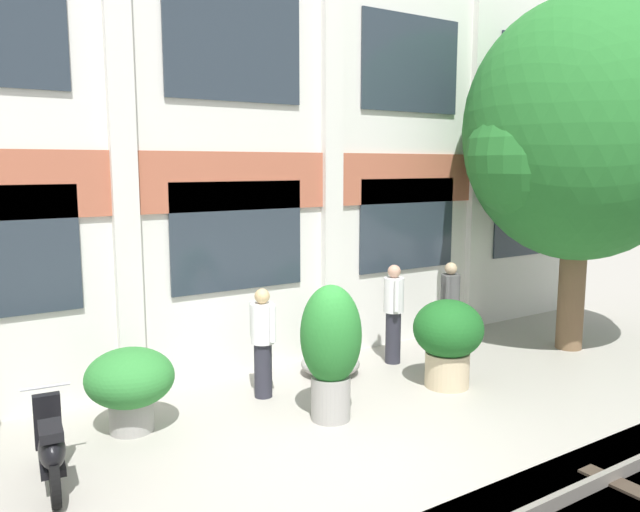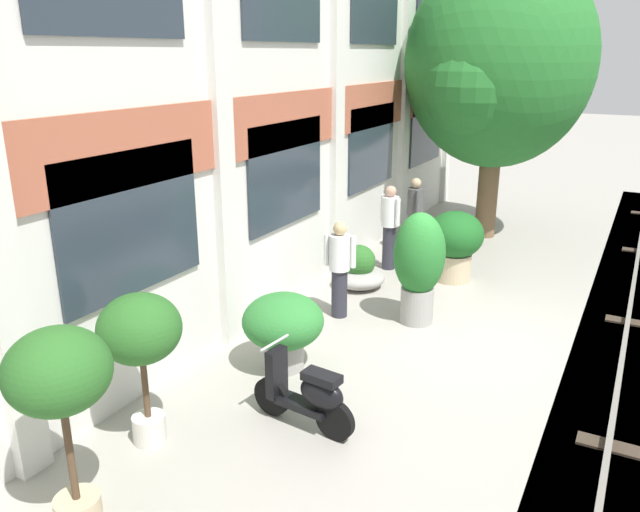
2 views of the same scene
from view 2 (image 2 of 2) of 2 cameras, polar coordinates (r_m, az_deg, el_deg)
The scene contains 13 objects.
ground_plane at distance 9.87m, azimuth 12.73°, elevation -7.21°, with size 80.00×80.00×0.00m, color #9E998E.
apartment_facade at distance 10.29m, azimuth -4.58°, elevation 19.63°, with size 17.82×0.64×8.91m.
broadleaf_tree at distance 14.75m, azimuth 15.99°, elevation 16.28°, with size 4.29×4.09×6.27m.
potted_plant_stone_basin at distance 11.96m, azimuth 12.23°, elevation 1.36°, with size 1.06×1.06×1.34m.
potted_plant_terracotta_small at distance 5.87m, azimuth -22.71°, elevation -10.61°, with size 0.91×0.91×1.95m.
potted_plant_fluted_column at distance 9.87m, azimuth 9.05°, elevation -0.32°, with size 0.81×0.81×1.82m.
potted_plant_wide_bowl at distance 11.50m, azimuth 3.59°, elevation -1.39°, with size 0.95×0.95×0.81m.
potted_plant_glazed_jar at distance 8.49m, azimuth -3.39°, elevation -6.31°, with size 1.11×1.11×1.07m.
potted_plant_low_pan at distance 6.92m, azimuth -16.11°, elevation -7.02°, with size 0.89×0.89×1.75m.
scooter_second_parked at distance 7.28m, azimuth -1.20°, elevation -12.54°, with size 0.50×1.38×0.98m.
resident_by_doorway at distance 12.38m, azimuth 6.39°, elevation 2.86°, with size 0.34×0.48×1.69m.
resident_watching_tracks at distance 13.50m, azimuth 8.65°, elevation 3.90°, with size 0.46×0.34×1.64m.
resident_near_plants at distance 10.05m, azimuth 1.81°, elevation -0.97°, with size 0.34×0.52×1.61m.
Camera 2 is at (-8.68, -2.19, 4.15)m, focal length 35.00 mm.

